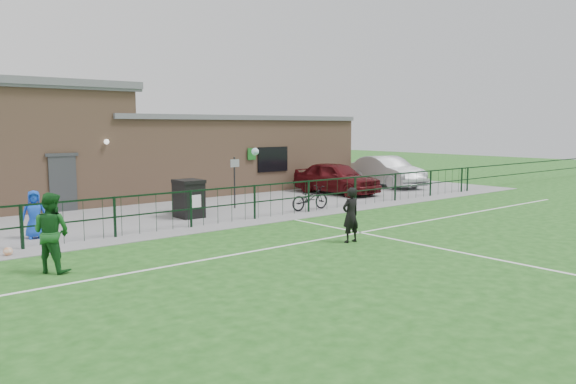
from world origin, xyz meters
TOP-DOWN VIEW (x-y plane):
  - ground at (0.00, 0.00)m, footprint 90.00×90.00m
  - paving_strip at (0.00, 13.50)m, footprint 34.00×13.00m
  - pitch_line_touch at (0.00, 7.80)m, footprint 28.00×0.10m
  - pitch_line_mid at (0.00, 4.00)m, footprint 28.00×0.10m
  - pitch_line_perp at (2.00, 0.00)m, footprint 0.10×16.00m
  - perimeter_fence at (0.00, 8.00)m, footprint 28.00×0.10m
  - wheelie_bin_left at (-0.60, 9.72)m, footprint 0.83×0.94m
  - wheelie_bin_right at (-0.00, 10.78)m, footprint 0.77×0.86m
  - sign_post at (1.90, 10.53)m, footprint 0.07×0.07m
  - car_maroon at (8.27, 11.37)m, footprint 2.18×4.58m
  - car_silver at (12.66, 11.99)m, footprint 2.69×5.07m
  - bicycle_e at (3.84, 8.31)m, footprint 1.75×0.65m
  - spectator_child at (-5.83, 9.28)m, footprint 0.76×0.59m
  - goalkeeper_kick at (0.71, 3.29)m, footprint 1.60×3.10m
  - outfield_player at (-6.61, 5.19)m, footprint 1.04×1.09m
  - ball_ground at (-6.98, 7.47)m, footprint 0.23×0.23m
  - clubhouse at (-0.88, 16.50)m, footprint 24.25×5.40m

SIDE VIEW (x-z plane):
  - ground at x=0.00m, z-range 0.00..0.00m
  - pitch_line_touch at x=0.00m, z-range 0.00..0.01m
  - pitch_line_mid at x=0.00m, z-range 0.00..0.01m
  - pitch_line_perp at x=2.00m, z-range 0.00..0.01m
  - paving_strip at x=0.00m, z-range 0.00..0.02m
  - ball_ground at x=-6.98m, z-range 0.00..0.23m
  - bicycle_e at x=3.84m, z-range 0.02..0.93m
  - wheelie_bin_right at x=0.00m, z-range 0.02..1.10m
  - perimeter_fence at x=0.00m, z-range 0.00..1.20m
  - wheelie_bin_left at x=-0.60m, z-range 0.02..1.26m
  - spectator_child at x=-5.83m, z-range 0.02..1.40m
  - car_maroon at x=8.27m, z-range 0.02..1.53m
  - car_silver at x=12.66m, z-range 0.02..1.61m
  - goalkeeper_kick at x=0.71m, z-range -0.46..2.10m
  - outfield_player at x=-6.61m, z-range 0.00..1.77m
  - sign_post at x=1.90m, z-range 0.02..2.02m
  - clubhouse at x=-0.88m, z-range -0.26..4.70m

